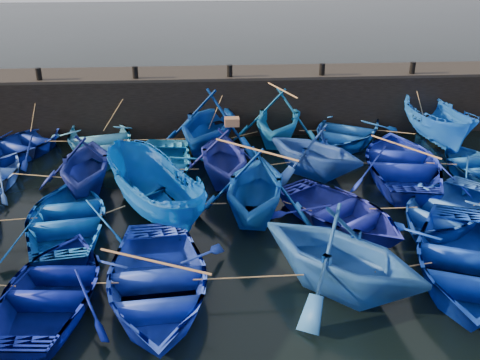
{
  "coord_description": "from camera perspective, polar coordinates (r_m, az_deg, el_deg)",
  "views": [
    {
      "loc": [
        -1.12,
        -13.02,
        8.3
      ],
      "look_at": [
        0.0,
        3.2,
        0.7
      ],
      "focal_mm": 40.0,
      "sensor_mm": 36.0,
      "label": 1
    }
  ],
  "objects": [
    {
      "name": "ground",
      "position": [
        15.48,
        0.82,
        -7.37
      ],
      "size": [
        120.0,
        120.0,
        0.0
      ],
      "primitive_type": "plane",
      "color": "black",
      "rests_on": "ground"
    },
    {
      "name": "quay_wall",
      "position": [
        24.58,
        -1.18,
        8.38
      ],
      "size": [
        26.0,
        2.5,
        2.5
      ],
      "primitive_type": "cube",
      "color": "black",
      "rests_on": "ground"
    },
    {
      "name": "quay_top",
      "position": [
        24.24,
        -1.21,
        11.35
      ],
      "size": [
        26.0,
        2.5,
        0.12
      ],
      "primitive_type": "cube",
      "color": "black",
      "rests_on": "quay_wall"
    },
    {
      "name": "bollard_0",
      "position": [
        24.26,
        -20.68,
        10.54
      ],
      "size": [
        0.24,
        0.24,
        0.5
      ],
      "primitive_type": "cylinder",
      "color": "black",
      "rests_on": "quay_top"
    },
    {
      "name": "bollard_1",
      "position": [
        23.44,
        -11.11,
        11.2
      ],
      "size": [
        0.24,
        0.24,
        0.5
      ],
      "primitive_type": "cylinder",
      "color": "black",
      "rests_on": "quay_top"
    },
    {
      "name": "bollard_2",
      "position": [
        23.29,
        -1.11,
        11.57
      ],
      "size": [
        0.24,
        0.24,
        0.5
      ],
      "primitive_type": "cylinder",
      "color": "black",
      "rests_on": "quay_top"
    },
    {
      "name": "bollard_3",
      "position": [
        23.82,
        8.75,
        11.59
      ],
      "size": [
        0.24,
        0.24,
        0.5
      ],
      "primitive_type": "cylinder",
      "color": "black",
      "rests_on": "quay_top"
    },
    {
      "name": "bollard_4",
      "position": [
        24.99,
        17.92,
        11.32
      ],
      "size": [
        0.24,
        0.24,
        0.5
      ],
      "primitive_type": "cylinder",
      "color": "black",
      "rests_on": "quay_top"
    },
    {
      "name": "boat_0",
      "position": [
        23.41,
        -22.18,
        3.6
      ],
      "size": [
        5.04,
        5.52,
        0.94
      ],
      "primitive_type": "imported",
      "rotation": [
        0.0,
        0.0,
        2.62
      ],
      "color": "navy",
      "rests_on": "ground"
    },
    {
      "name": "boat_1",
      "position": [
        22.53,
        -14.84,
        4.11
      ],
      "size": [
        5.13,
        6.25,
        1.13
      ],
      "primitive_type": "imported",
      "rotation": [
        0.0,
        0.0,
        0.25
      ],
      "color": "#2F79BE",
      "rests_on": "ground"
    },
    {
      "name": "boat_2",
      "position": [
        21.81,
        -3.34,
        6.24
      ],
      "size": [
        5.46,
        5.9,
        2.56
      ],
      "primitive_type": "imported",
      "rotation": [
        0.0,
        0.0,
        -0.3
      ],
      "color": "navy",
      "rests_on": "ground"
    },
    {
      "name": "boat_3",
      "position": [
        22.7,
        4.15,
        6.73
      ],
      "size": [
        4.98,
        5.41,
        2.37
      ],
      "primitive_type": "imported",
      "rotation": [
        0.0,
        0.0,
        -0.28
      ],
      "color": "blue",
      "rests_on": "ground"
    },
    {
      "name": "boat_4",
      "position": [
        23.48,
        11.26,
        5.29
      ],
      "size": [
        5.96,
        6.5,
        1.1
      ],
      "primitive_type": "imported",
      "rotation": [
        0.0,
        0.0,
        -0.53
      ],
      "color": "#1149A5",
      "rests_on": "ground"
    },
    {
      "name": "boat_5",
      "position": [
        23.93,
        20.34,
        5.62
      ],
      "size": [
        2.13,
        5.09,
        1.93
      ],
      "primitive_type": "imported",
      "rotation": [
        0.0,
        0.0,
        0.05
      ],
      "color": "blue",
      "rests_on": "ground"
    },
    {
      "name": "boat_7",
      "position": [
        19.08,
        -16.1,
        1.79
      ],
      "size": [
        3.77,
        4.3,
        2.16
      ],
      "primitive_type": "imported",
      "rotation": [
        0.0,
        0.0,
        3.2
      ],
      "color": "navy",
      "rests_on": "ground"
    },
    {
      "name": "boat_8",
      "position": [
        19.3,
        -9.22,
        1.08
      ],
      "size": [
        4.55,
        5.89,
        1.13
      ],
      "primitive_type": "imported",
      "rotation": [
        0.0,
        0.0,
        -0.13
      ],
      "color": "#0E5FA8",
      "rests_on": "ground"
    },
    {
      "name": "boat_9",
      "position": [
        19.01,
        -1.75,
        2.72
      ],
      "size": [
        3.8,
        4.33,
        2.16
      ],
      "primitive_type": "imported",
      "rotation": [
        0.0,
        0.0,
        3.21
      ],
      "color": "navy",
      "rests_on": "ground"
    },
    {
      "name": "boat_10",
      "position": [
        19.77,
        8.02,
        3.26
      ],
      "size": [
        5.21,
        5.19,
        2.08
      ],
      "primitive_type": "imported",
      "rotation": [
        0.0,
        0.0,
        3.95
      ],
      "color": "navy",
      "rests_on": "ground"
    },
    {
      "name": "boat_11",
      "position": [
        20.48,
        16.96,
        1.81
      ],
      "size": [
        5.0,
        6.32,
        1.18
      ],
      "primitive_type": "imported",
      "rotation": [
        0.0,
        0.0,
        2.97
      ],
      "color": "#0C1D96",
      "rests_on": "ground"
    },
    {
      "name": "boat_12",
      "position": [
        21.51,
        24.22,
        1.34
      ],
      "size": [
        3.67,
        4.73,
        0.9
      ],
      "primitive_type": "imported",
      "rotation": [
        0.0,
        0.0,
        3.27
      ],
      "color": "#1150AF",
      "rests_on": "ground"
    },
    {
      "name": "boat_14",
      "position": [
        16.81,
        -17.86,
        -3.86
      ],
      "size": [
        4.22,
        5.42,
        1.03
      ],
      "primitive_type": "imported",
      "rotation": [
        0.0,
        0.0,
        3.28
      ],
      "color": "#043B90",
      "rests_on": "ground"
    },
    {
      "name": "boat_15",
      "position": [
        16.66,
        -9.24,
        -1.31
      ],
      "size": [
        4.22,
        5.42,
        1.99
      ],
      "primitive_type": "imported",
      "rotation": [
        0.0,
        0.0,
        3.66
      ],
      "color": "#03449A",
      "rests_on": "ground"
    },
    {
      "name": "boat_16",
      "position": [
        16.54,
        1.63,
        -0.55
      ],
      "size": [
        4.59,
        5.06,
        2.31
      ],
      "primitive_type": "imported",
      "rotation": [
        0.0,
        0.0,
        -0.2
      ],
      "color": "#0943AB",
      "rests_on": "ground"
    },
    {
      "name": "boat_17",
      "position": [
        16.69,
        10.67,
        -3.37
      ],
      "size": [
        5.31,
        5.65,
        0.95
      ],
      "primitive_type": "imported",
      "rotation": [
        0.0,
        0.0,
        0.6
      ],
      "color": "navy",
      "rests_on": "ground"
    },
    {
      "name": "boat_18",
      "position": [
        17.78,
        21.06,
        -2.81
      ],
      "size": [
        5.77,
        5.73,
        0.98
      ],
      "primitive_type": "imported",
      "rotation": [
        0.0,
        0.0,
        -0.8
      ],
      "color": "blue",
      "rests_on": "ground"
    },
    {
      "name": "boat_21",
      "position": [
        13.92,
        -19.21,
        -10.74
      ],
      "size": [
        3.71,
        4.92,
        0.97
      ],
      "primitive_type": "imported",
      "rotation": [
        0.0,
        0.0,
        3.06
      ],
      "color": "#010D75",
      "rests_on": "ground"
    },
    {
      "name": "boat_22",
      "position": [
        13.41,
        -8.96,
        -10.63
      ],
      "size": [
        4.21,
        5.59,
        1.1
      ],
      "primitive_type": "imported",
      "rotation": [
        0.0,
        0.0,
        0.08
      ],
      "color": "#1631C0",
      "rests_on": "ground"
    },
    {
      "name": "boat_23",
      "position": [
        13.4,
        10.77,
        -7.53
      ],
      "size": [
        5.94,
        5.9,
        2.37
      ],
      "primitive_type": "imported",
      "rotation": [
        0.0,
        0.0,
        0.82
      ],
      "color": "#194F9E",
      "rests_on": "ground"
    },
    {
      "name": "boat_24",
      "position": [
        15.12,
        22.96,
        -7.89
      ],
      "size": [
        5.81,
        6.7,
        1.17
      ],
      "primitive_type": "imported",
      "rotation": [
        0.0,
        0.0,
        -0.38
      ],
      "color": "#0529A1",
      "rests_on": "ground"
    },
    {
      "name": "wooden_crate",
      "position": [
        18.6,
        -0.87,
        6.23
      ],
      "size": [
        0.5,
        0.36,
        0.28
      ],
      "primitive_type": "cube",
      "color": "brown",
      "rests_on": "boat_9"
    },
    {
      "name": "mooring_ropes",
      "position": [
        19.39,
        0.16,
        2.53
      ],
      "size": [
        17.18,
        11.71,
        2.1
      ],
      "color": "tan",
      "rests_on": "ground"
    },
    {
      "name": "loose_oars",
      "position": [
        17.61,
        4.91,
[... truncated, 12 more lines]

